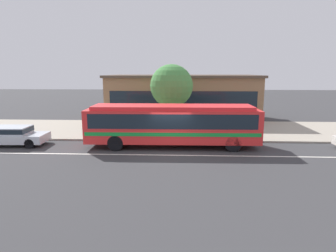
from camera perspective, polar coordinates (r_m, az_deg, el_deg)
ground_plane at (r=17.88m, az=0.60°, el=-5.17°), size 120.00×120.00×0.00m
sidewalk_slab at (r=24.18m, az=1.12°, el=-0.72°), size 60.00×8.00×0.12m
lane_stripe_center at (r=17.12m, az=0.50°, el=-5.91°), size 56.00×0.16×0.01m
transit_bus at (r=18.63m, az=0.95°, el=0.63°), size 11.30×2.60×2.79m
sedan_behind_bus at (r=21.94m, az=-28.81°, el=-1.57°), size 4.29×1.98×1.29m
pedestrian_waiting_near_sign at (r=21.05m, az=5.22°, el=0.38°), size 0.48×0.48×1.70m
pedestrian_walking_along_curb at (r=21.18m, az=-12.31°, el=0.22°), size 0.48×0.48×1.69m
bus_stop_sign at (r=20.88m, az=13.71°, el=1.71°), size 0.10×0.44×2.49m
street_tree_near_stop at (r=22.70m, az=0.72°, el=8.05°), size 3.42×3.42×5.42m
station_building at (r=29.69m, az=2.94°, el=5.85°), size 15.19×7.51×4.59m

